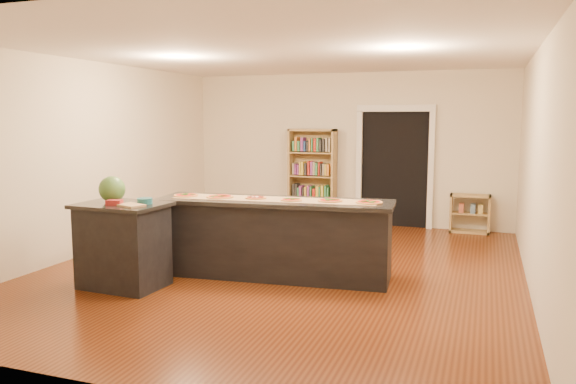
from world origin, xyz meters
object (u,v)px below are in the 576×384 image
(low_shelf, at_px, (470,214))
(bookshelf, at_px, (312,176))
(kitchen_island, at_px, (274,238))
(watermelon, at_px, (112,189))
(side_counter, at_px, (123,245))
(waste_bin, at_px, (327,215))

(low_shelf, bearing_deg, bookshelf, -179.71)
(kitchen_island, bearing_deg, watermelon, -155.40)
(side_counter, xyz_separation_m, waste_bin, (1.20, 4.59, -0.33))
(side_counter, bearing_deg, waste_bin, 78.19)
(side_counter, distance_m, watermelon, 0.67)
(side_counter, height_order, low_shelf, side_counter)
(bookshelf, bearing_deg, low_shelf, 0.29)
(bookshelf, distance_m, watermelon, 4.72)
(bookshelf, xyz_separation_m, waste_bin, (0.31, -0.05, -0.72))
(kitchen_island, bearing_deg, waste_bin, 89.54)
(low_shelf, height_order, waste_bin, low_shelf)
(side_counter, distance_m, waste_bin, 4.76)
(bookshelf, bearing_deg, side_counter, -100.85)
(side_counter, height_order, bookshelf, bookshelf)
(waste_bin, bearing_deg, low_shelf, 1.47)
(bookshelf, height_order, low_shelf, bookshelf)
(side_counter, xyz_separation_m, bookshelf, (0.89, 4.64, 0.38))
(kitchen_island, xyz_separation_m, side_counter, (-1.51, -1.01, 0.01))
(bookshelf, height_order, watermelon, bookshelf)
(waste_bin, bearing_deg, watermelon, -106.73)
(kitchen_island, distance_m, low_shelf, 4.29)
(low_shelf, relative_size, watermelon, 2.18)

